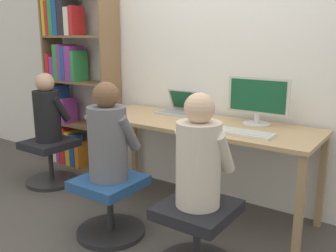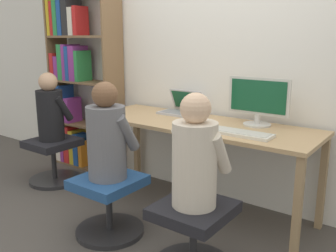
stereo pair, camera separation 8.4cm
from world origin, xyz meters
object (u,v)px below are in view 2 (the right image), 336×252
at_px(desktop_monitor, 258,102).
at_px(laptop, 181,109).
at_px(person_at_monitor, 195,157).
at_px(office_chair_left, 193,234).
at_px(person_at_laptop, 107,136).
at_px(keyboard, 240,133).
at_px(office_chair_right, 109,202).
at_px(office_chair_side, 54,158).
at_px(person_near_shelf, 51,110).
at_px(bookshelf, 75,81).

height_order(desktop_monitor, laptop, desktop_monitor).
height_order(desktop_monitor, person_at_monitor, desktop_monitor).
distance_m(office_chair_left, person_at_laptop, 0.90).
xyz_separation_m(laptop, keyboard, (0.76, -0.37, -0.03)).
bearing_deg(laptop, office_chair_right, -90.38).
bearing_deg(office_chair_side, person_at_monitor, -12.11).
xyz_separation_m(person_at_laptop, person_near_shelf, (-1.19, 0.41, -0.01)).
relative_size(keyboard, office_chair_side, 0.90).
bearing_deg(laptop, desktop_monitor, -2.61).
bearing_deg(person_at_laptop, office_chair_side, 161.35).
height_order(keyboard, office_chair_right, keyboard).
bearing_deg(person_at_monitor, office_chair_side, 167.89).
xyz_separation_m(bookshelf, office_chair_side, (0.21, -0.50, -0.72)).
bearing_deg(person_near_shelf, person_at_monitor, -12.24).
distance_m(desktop_monitor, keyboard, 0.38).
distance_m(desktop_monitor, bookshelf, 2.14).
bearing_deg(desktop_monitor, keyboard, -86.31).
bearing_deg(office_chair_left, desktop_monitor, 90.33).
distance_m(desktop_monitor, person_at_monitor, 0.93).
xyz_separation_m(desktop_monitor, keyboard, (0.02, -0.34, -0.18)).
bearing_deg(person_at_laptop, person_at_monitor, -1.05).
bearing_deg(office_chair_right, keyboard, 35.87).
relative_size(keyboard, person_near_shelf, 0.69).
height_order(desktop_monitor, office_chair_left, desktop_monitor).
xyz_separation_m(office_chair_right, person_at_monitor, (0.75, -0.01, 0.50)).
height_order(person_at_laptop, office_chair_side, person_at_laptop).
height_order(office_chair_left, bookshelf, bookshelf).
bearing_deg(desktop_monitor, laptop, 177.39).
xyz_separation_m(desktop_monitor, office_chair_left, (0.01, -0.91, -0.71)).
xyz_separation_m(desktop_monitor, person_at_monitor, (0.01, -0.90, -0.21)).
relative_size(keyboard, bookshelf, 0.24).
xyz_separation_m(laptop, person_near_shelf, (-1.20, -0.51, -0.07)).
bearing_deg(office_chair_side, laptop, 23.42).
bearing_deg(laptop, office_chair_left, -51.76).
distance_m(laptop, office_chair_right, 1.08).
height_order(office_chair_right, bookshelf, bookshelf).
distance_m(office_chair_left, person_at_monitor, 0.50).
height_order(bookshelf, office_chair_side, bookshelf).
relative_size(person_at_laptop, bookshelf, 0.36).
bearing_deg(person_at_monitor, office_chair_right, 179.36).
bearing_deg(laptop, office_chair_side, -156.58).
bearing_deg(keyboard, person_at_laptop, -144.39).
bearing_deg(office_chair_right, person_at_laptop, 90.00).
bearing_deg(office_chair_right, person_near_shelf, 160.92).
xyz_separation_m(office_chair_left, person_at_monitor, (0.00, 0.01, 0.50)).
bearing_deg(keyboard, office_chair_right, -144.13).
bearing_deg(bookshelf, person_near_shelf, -67.31).
xyz_separation_m(person_at_laptop, bookshelf, (-1.40, 0.90, 0.22)).
distance_m(keyboard, bookshelf, 2.20).
bearing_deg(laptop, person_near_shelf, -156.78).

